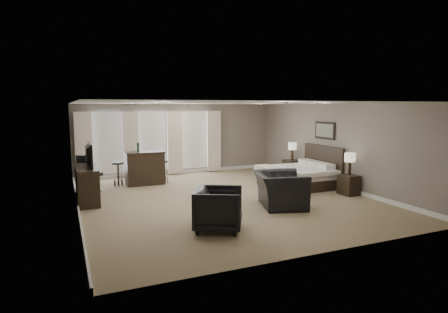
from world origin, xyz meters
name	(u,v)px	position (x,y,z in m)	size (l,w,h in m)	color
room	(223,151)	(0.00, 0.00, 1.30)	(7.60, 8.60, 2.64)	#7F6F51
window_bay	(153,143)	(-1.00, 4.11, 1.20)	(5.25, 0.20, 2.30)	silver
bed	(294,167)	(2.58, 0.42, 0.63)	(1.99, 1.90, 1.26)	silver
nightstand_near	(349,185)	(3.47, -1.03, 0.29)	(0.43, 0.52, 0.57)	black
nightstand_far	(292,169)	(3.47, 1.87, 0.31)	(0.46, 0.57, 0.62)	black
lamp_near	(350,164)	(3.47, -1.03, 0.89)	(0.31, 0.31, 0.63)	beige
lamp_far	(292,151)	(3.47, 1.87, 0.93)	(0.30, 0.30, 0.62)	beige
wall_art	(325,130)	(3.70, 0.42, 1.75)	(0.04, 0.96, 0.56)	slate
dresser	(87,184)	(-3.45, 1.05, 0.47)	(0.52, 1.62, 0.94)	black
tv	(86,164)	(-3.45, 1.05, 1.01)	(1.08, 0.62, 0.14)	black
armchair_near	(280,184)	(0.98, -1.35, 0.58)	(1.33, 0.87, 1.16)	black
armchair_far	(219,207)	(-1.13, -2.40, 0.48)	(0.93, 0.87, 0.96)	black
bar_counter	(145,168)	(-1.59, 2.70, 0.54)	(1.24, 0.64, 1.08)	black
bar_stool_left	(118,174)	(-2.42, 2.81, 0.38)	(0.36, 0.36, 0.76)	black
bar_stool_right	(163,171)	(-0.97, 2.81, 0.37)	(0.35, 0.35, 0.73)	black
desk_chair	(90,174)	(-3.30, 2.15, 0.57)	(0.58, 0.58, 1.13)	black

